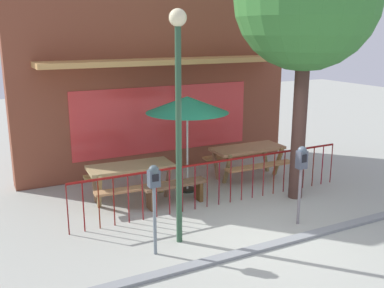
{
  "coord_description": "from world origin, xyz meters",
  "views": [
    {
      "loc": [
        -4.5,
        -5.87,
        3.54
      ],
      "look_at": [
        -0.43,
        2.05,
        1.28
      ],
      "focal_mm": 41.55,
      "sensor_mm": 36.0,
      "label": 1
    }
  ],
  "objects_px": {
    "picnic_table_left": "(131,172)",
    "patio_bench": "(175,189)",
    "parking_meter_far": "(154,186)",
    "street_lamp": "(178,96)",
    "patio_umbrella": "(187,105)",
    "picnic_table_right": "(247,153)",
    "parking_meter_near": "(301,165)"
  },
  "relations": [
    {
      "from": "picnic_table_left",
      "to": "patio_bench",
      "type": "relative_size",
      "value": 1.34
    },
    {
      "from": "parking_meter_far",
      "to": "street_lamp",
      "type": "relative_size",
      "value": 0.39
    },
    {
      "from": "street_lamp",
      "to": "patio_umbrella",
      "type": "bearing_deg",
      "value": 60.26
    },
    {
      "from": "picnic_table_right",
      "to": "parking_meter_far",
      "type": "distance_m",
      "value": 4.47
    },
    {
      "from": "picnic_table_left",
      "to": "parking_meter_near",
      "type": "distance_m",
      "value": 3.59
    },
    {
      "from": "patio_umbrella",
      "to": "parking_meter_near",
      "type": "bearing_deg",
      "value": -67.54
    },
    {
      "from": "patio_umbrella",
      "to": "parking_meter_near",
      "type": "relative_size",
      "value": 1.43
    },
    {
      "from": "picnic_table_right",
      "to": "parking_meter_near",
      "type": "xyz_separation_m",
      "value": [
        -0.71,
        -2.77,
        0.56
      ]
    },
    {
      "from": "picnic_table_left",
      "to": "parking_meter_far",
      "type": "xyz_separation_m",
      "value": [
        -0.48,
        -2.5,
        0.56
      ]
    },
    {
      "from": "picnic_table_right",
      "to": "parking_meter_far",
      "type": "height_order",
      "value": "parking_meter_far"
    },
    {
      "from": "picnic_table_left",
      "to": "street_lamp",
      "type": "distance_m",
      "value": 2.98
    },
    {
      "from": "picnic_table_left",
      "to": "street_lamp",
      "type": "height_order",
      "value": "street_lamp"
    },
    {
      "from": "patio_umbrella",
      "to": "parking_meter_far",
      "type": "distance_m",
      "value": 3.12
    },
    {
      "from": "parking_meter_near",
      "to": "street_lamp",
      "type": "relative_size",
      "value": 0.39
    },
    {
      "from": "picnic_table_right",
      "to": "patio_umbrella",
      "type": "relative_size",
      "value": 0.84
    },
    {
      "from": "parking_meter_near",
      "to": "picnic_table_right",
      "type": "bearing_deg",
      "value": 75.71
    },
    {
      "from": "parking_meter_near",
      "to": "patio_umbrella",
      "type": "bearing_deg",
      "value": 112.46
    },
    {
      "from": "picnic_table_left",
      "to": "street_lamp",
      "type": "bearing_deg",
      "value": -88.33
    },
    {
      "from": "picnic_table_left",
      "to": "picnic_table_right",
      "type": "bearing_deg",
      "value": 2.53
    },
    {
      "from": "picnic_table_right",
      "to": "patio_bench",
      "type": "distance_m",
      "value": 2.53
    },
    {
      "from": "parking_meter_far",
      "to": "street_lamp",
      "type": "xyz_separation_m",
      "value": [
        0.54,
        0.23,
        1.37
      ]
    },
    {
      "from": "picnic_table_left",
      "to": "parking_meter_far",
      "type": "relative_size",
      "value": 1.24
    },
    {
      "from": "picnic_table_left",
      "to": "patio_umbrella",
      "type": "relative_size",
      "value": 0.86
    },
    {
      "from": "picnic_table_right",
      "to": "patio_bench",
      "type": "relative_size",
      "value": 1.29
    },
    {
      "from": "parking_meter_near",
      "to": "parking_meter_far",
      "type": "bearing_deg",
      "value": 177.23
    },
    {
      "from": "picnic_table_right",
      "to": "patio_umbrella",
      "type": "bearing_deg",
      "value": -173.18
    },
    {
      "from": "patio_umbrella",
      "to": "street_lamp",
      "type": "distance_m",
      "value": 2.59
    },
    {
      "from": "picnic_table_right",
      "to": "parking_meter_near",
      "type": "distance_m",
      "value": 2.91
    },
    {
      "from": "patio_bench",
      "to": "street_lamp",
      "type": "xyz_separation_m",
      "value": [
        -0.65,
        -1.57,
        2.19
      ]
    },
    {
      "from": "patio_umbrella",
      "to": "street_lamp",
      "type": "bearing_deg",
      "value": -119.74
    },
    {
      "from": "parking_meter_far",
      "to": "picnic_table_right",
      "type": "bearing_deg",
      "value": 36.47
    },
    {
      "from": "patio_bench",
      "to": "street_lamp",
      "type": "distance_m",
      "value": 2.77
    }
  ]
}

